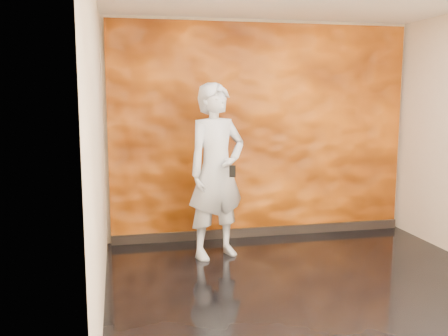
# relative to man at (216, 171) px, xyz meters

# --- Properties ---
(room) EXTENTS (4.02, 4.02, 2.81)m
(room) POSITION_rel_man_xyz_m (0.74, -1.25, 0.40)
(room) COLOR black
(room) RESTS_ON ground
(feature_wall) EXTENTS (3.90, 0.06, 2.75)m
(feature_wall) POSITION_rel_man_xyz_m (0.74, 0.71, 0.38)
(feature_wall) COLOR orange
(feature_wall) RESTS_ON ground
(baseboard) EXTENTS (3.90, 0.04, 0.12)m
(baseboard) POSITION_rel_man_xyz_m (0.74, 0.67, -0.94)
(baseboard) COLOR black
(baseboard) RESTS_ON ground
(man) EXTENTS (0.85, 0.71, 2.00)m
(man) POSITION_rel_man_xyz_m (0.00, 0.00, 0.00)
(man) COLOR #989EA8
(man) RESTS_ON ground
(phone) EXTENTS (0.07, 0.03, 0.13)m
(phone) POSITION_rel_man_xyz_m (0.12, -0.30, 0.04)
(phone) COLOR black
(phone) RESTS_ON man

